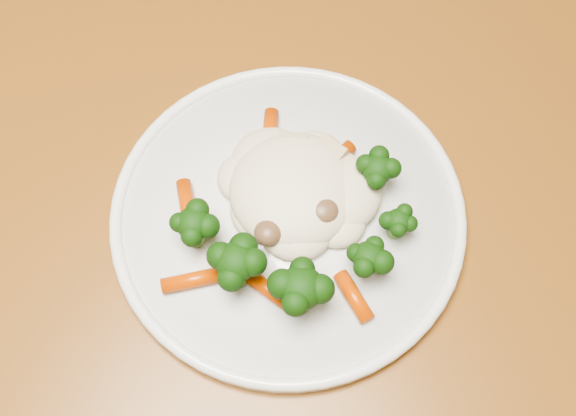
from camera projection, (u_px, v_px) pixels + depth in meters
The scene contains 3 objects.
dining_table at pixel (262, 306), 0.65m from camera, with size 1.41×1.17×0.75m.
plate at pixel (288, 216), 0.57m from camera, with size 0.28×0.28×0.01m, color white.
meal at pixel (294, 212), 0.54m from camera, with size 0.19×0.18×0.05m.
Camera 1 is at (-0.03, 0.12, 1.27)m, focal length 45.00 mm.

